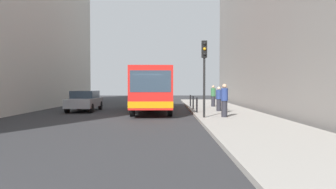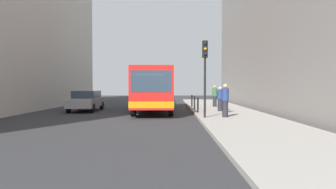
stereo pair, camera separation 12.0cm
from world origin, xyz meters
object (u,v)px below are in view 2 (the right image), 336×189
at_px(bollard_mid, 195,103).
at_px(pedestrian_far_sidewalk, 215,96).
at_px(car_behind_bus, 158,96).
at_px(car_beside_bus, 86,100).
at_px(bollard_far, 192,101).
at_px(pedestrian_mid_sidewalk, 220,99).
at_px(traffic_light, 205,64).
at_px(bollard_near, 198,105).
at_px(pedestrian_near_signal, 225,100).
at_px(bus, 154,87).

bearing_deg(bollard_mid, pedestrian_far_sidewalk, 55.97).
height_order(car_behind_bus, pedestrian_far_sidewalk, pedestrian_far_sidewalk).
distance_m(car_beside_bus, bollard_far, 8.37).
bearing_deg(car_beside_bus, car_behind_bus, -116.15).
relative_size(bollard_far, pedestrian_mid_sidewalk, 0.58).
distance_m(traffic_light, pedestrian_far_sidewalk, 9.05).
xyz_separation_m(bollard_far, pedestrian_far_sidewalk, (1.86, -0.04, 0.39)).
relative_size(bollard_near, pedestrian_near_signal, 0.53).
relative_size(car_beside_bus, pedestrian_near_signal, 2.45).
distance_m(car_beside_bus, car_behind_bus, 11.32).
xyz_separation_m(pedestrian_near_signal, pedestrian_far_sidewalk, (0.63, 8.42, -0.04)).
relative_size(car_behind_bus, bollard_mid, 4.73).
height_order(bollard_far, pedestrian_near_signal, pedestrian_near_signal).
xyz_separation_m(bollard_near, pedestrian_mid_sidewalk, (1.58, 1.10, 0.34)).
relative_size(bus, car_behind_bus, 2.47).
bearing_deg(pedestrian_near_signal, pedestrian_mid_sidewalk, 5.09).
relative_size(traffic_light, pedestrian_far_sidewalk, 2.37).
xyz_separation_m(traffic_light, pedestrian_mid_sidewalk, (1.48, 4.19, -2.04)).
height_order(bus, pedestrian_far_sidewalk, bus).
height_order(traffic_light, pedestrian_near_signal, traffic_light).
bearing_deg(car_beside_bus, bollard_mid, 178.44).
distance_m(bollard_mid, pedestrian_far_sidewalk, 3.35).
xyz_separation_m(bus, bollard_far, (2.98, 2.64, -1.10)).
distance_m(traffic_light, bollard_far, 9.01).
bearing_deg(bollard_mid, car_beside_bus, 179.41).
bearing_deg(bollard_mid, bus, 176.93).
distance_m(bus, bollard_far, 4.13).
xyz_separation_m(bollard_near, bollard_far, (0.00, 5.60, 0.00)).
relative_size(car_beside_bus, traffic_light, 1.08).
relative_size(car_behind_bus, traffic_light, 1.10).
bearing_deg(pedestrian_far_sidewalk, bollard_far, -107.12).
distance_m(bollard_near, bollard_mid, 2.80).
distance_m(bollard_near, pedestrian_mid_sidewalk, 1.95).
distance_m(car_behind_bus, bollard_near, 13.49).
height_order(car_behind_bus, pedestrian_mid_sidewalk, pedestrian_mid_sidewalk).
relative_size(car_behind_bus, bollard_far, 4.73).
bearing_deg(car_beside_bus, traffic_light, 142.33).
relative_size(car_beside_bus, bollard_far, 4.66).
bearing_deg(car_behind_bus, pedestrian_far_sidewalk, 120.01).
height_order(bus, traffic_light, traffic_light).
xyz_separation_m(bus, bollard_mid, (2.98, -0.16, -1.10)).
relative_size(car_behind_bus, bollard_near, 4.73).
bearing_deg(pedestrian_near_signal, bus, 46.04).
bearing_deg(traffic_light, pedestrian_near_signal, 11.52).
height_order(car_behind_bus, bollard_mid, car_behind_bus).
xyz_separation_m(bollard_near, bollard_mid, (0.00, 2.80, 0.00)).
xyz_separation_m(bollard_near, pedestrian_near_signal, (1.23, -2.86, 0.43)).
distance_m(car_behind_bus, bollard_far, 8.14).
relative_size(bus, bollard_mid, 11.68).
height_order(car_beside_bus, bollard_near, car_beside_bus).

